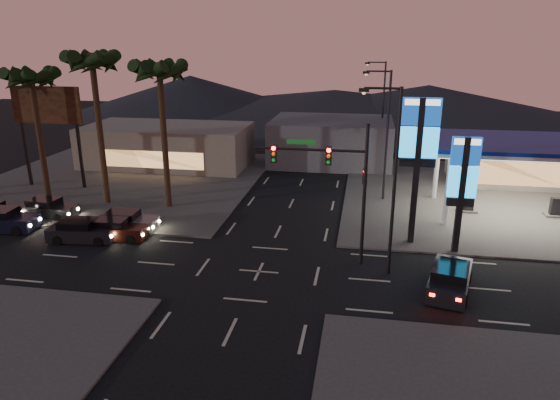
% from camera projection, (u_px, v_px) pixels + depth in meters
% --- Properties ---
extents(ground, '(140.00, 140.00, 0.00)m').
position_uv_depth(ground, '(259.00, 271.00, 27.43)').
color(ground, black).
rests_on(ground, ground).
extents(corner_lot_ne, '(24.00, 24.00, 0.12)m').
position_uv_depth(corner_lot_ne, '(497.00, 198.00, 39.79)').
color(corner_lot_ne, '#47443F').
rests_on(corner_lot_ne, ground).
extents(corner_lot_nw, '(24.00, 24.00, 0.12)m').
position_uv_depth(corner_lot_nw, '(123.00, 179.00, 44.99)').
color(corner_lot_nw, '#47443F').
rests_on(corner_lot_nw, ground).
extents(gas_station, '(12.20, 8.20, 5.47)m').
position_uv_depth(gas_station, '(520.00, 146.00, 34.49)').
color(gas_station, silver).
rests_on(gas_station, ground).
extents(convenience_store, '(10.00, 6.00, 4.00)m').
position_uv_depth(convenience_store, '(510.00, 161.00, 43.55)').
color(convenience_store, '#726B5B').
rests_on(convenience_store, ground).
extents(pylon_sign_tall, '(2.20, 0.35, 9.00)m').
position_uv_depth(pylon_sign_tall, '(419.00, 143.00, 29.21)').
color(pylon_sign_tall, black).
rests_on(pylon_sign_tall, ground).
extents(pylon_sign_short, '(1.60, 0.35, 7.00)m').
position_uv_depth(pylon_sign_short, '(463.00, 178.00, 28.41)').
color(pylon_sign_short, black).
rests_on(pylon_sign_short, ground).
extents(traffic_signal_mast, '(6.10, 0.39, 8.00)m').
position_uv_depth(traffic_signal_mast, '(333.00, 174.00, 27.06)').
color(traffic_signal_mast, black).
rests_on(traffic_signal_mast, ground).
extents(pedestal_signal, '(0.32, 0.39, 4.30)m').
position_uv_depth(pedestal_signal, '(364.00, 189.00, 32.16)').
color(pedestal_signal, black).
rests_on(pedestal_signal, ground).
extents(streetlight_near, '(2.14, 0.25, 10.00)m').
position_uv_depth(streetlight_near, '(391.00, 172.00, 25.48)').
color(streetlight_near, black).
rests_on(streetlight_near, ground).
extents(streetlight_mid, '(2.14, 0.25, 10.00)m').
position_uv_depth(streetlight_mid, '(385.00, 128.00, 37.66)').
color(streetlight_mid, black).
rests_on(streetlight_mid, ground).
extents(streetlight_far, '(2.14, 0.25, 10.00)m').
position_uv_depth(streetlight_far, '(381.00, 105.00, 50.77)').
color(streetlight_far, black).
rests_on(streetlight_far, ground).
extents(palm_a, '(4.41, 4.41, 10.86)m').
position_uv_depth(palm_a, '(160.00, 80.00, 34.86)').
color(palm_a, black).
rests_on(palm_a, ground).
extents(palm_b, '(4.41, 4.41, 11.46)m').
position_uv_depth(palm_b, '(93.00, 71.00, 35.50)').
color(palm_b, black).
rests_on(palm_b, ground).
extents(palm_c, '(4.41, 4.41, 10.26)m').
position_uv_depth(palm_c, '(32.00, 86.00, 36.65)').
color(palm_c, black).
rests_on(palm_c, ground).
extents(billboard, '(6.00, 0.30, 8.50)m').
position_uv_depth(billboard, '(47.00, 113.00, 40.97)').
color(billboard, black).
rests_on(billboard, ground).
extents(building_far_west, '(16.00, 8.00, 4.00)m').
position_uv_depth(building_far_west, '(168.00, 145.00, 49.69)').
color(building_far_west, '#726B5B').
rests_on(building_far_west, ground).
extents(building_far_mid, '(12.00, 9.00, 4.40)m').
position_uv_depth(building_far_mid, '(331.00, 141.00, 50.77)').
color(building_far_mid, '#4C4C51').
rests_on(building_far_mid, ground).
extents(hill_left, '(40.00, 40.00, 6.00)m').
position_uv_depth(hill_left, '(191.00, 93.00, 86.75)').
color(hill_left, black).
rests_on(hill_left, ground).
extents(hill_right, '(50.00, 50.00, 5.00)m').
position_uv_depth(hill_right, '(428.00, 101.00, 80.40)').
color(hill_right, black).
rests_on(hill_right, ground).
extents(hill_center, '(60.00, 60.00, 4.00)m').
position_uv_depth(hill_center, '(335.00, 102.00, 83.00)').
color(hill_center, black).
rests_on(hill_center, ground).
extents(car_lane_a_front, '(4.34, 2.13, 1.37)m').
position_uv_depth(car_lane_a_front, '(82.00, 231.00, 31.43)').
color(car_lane_a_front, black).
rests_on(car_lane_a_front, ground).
extents(car_lane_a_mid, '(4.16, 1.91, 1.33)m').
position_uv_depth(car_lane_a_mid, '(115.00, 229.00, 31.79)').
color(car_lane_a_mid, black).
rests_on(car_lane_a_mid, ground).
extents(car_lane_a_rear, '(4.66, 2.26, 1.48)m').
position_uv_depth(car_lane_a_rear, '(2.00, 220.00, 33.13)').
color(car_lane_a_rear, black).
rests_on(car_lane_a_rear, ground).
extents(car_lane_b_front, '(4.20, 1.89, 1.35)m').
position_uv_depth(car_lane_b_front, '(126.00, 222.00, 33.03)').
color(car_lane_b_front, slate).
rests_on(car_lane_b_front, ground).
extents(car_lane_b_mid, '(4.19, 1.93, 1.34)m').
position_uv_depth(car_lane_b_mid, '(48.00, 209.00, 35.61)').
color(car_lane_b_mid, black).
rests_on(car_lane_b_mid, ground).
extents(suv_station, '(2.83, 4.68, 1.46)m').
position_uv_depth(suv_station, '(450.00, 279.00, 25.15)').
color(suv_station, black).
rests_on(suv_station, ground).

